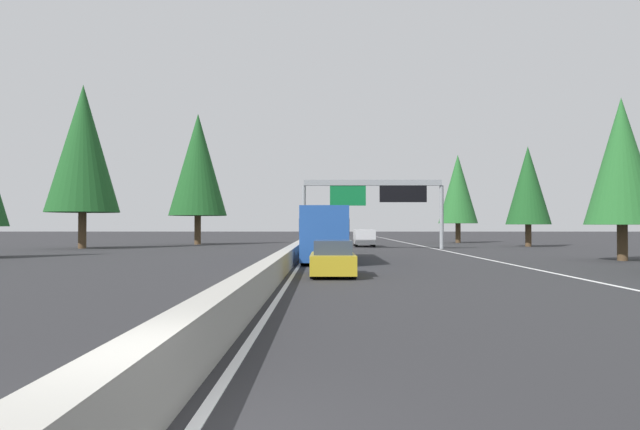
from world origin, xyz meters
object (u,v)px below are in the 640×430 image
(conifer_right_far, at_px, (458,189))
(conifer_left_mid, at_px, (198,165))
(conifer_right_mid, at_px, (528,186))
(sedan_far_right, at_px, (327,243))
(pickup_near_center, at_px, (343,231))
(conifer_right_near, at_px, (622,161))
(conifer_left_near, at_px, (83,149))
(sign_gantry_overhead, at_px, (375,194))
(bus_distant_b, at_px, (324,232))
(minivan_mid_left, at_px, (364,237))
(sedan_far_center, at_px, (333,259))

(conifer_right_far, relative_size, conifer_left_mid, 0.74)
(conifer_right_mid, xyz_separation_m, conifer_right_far, (13.81, 3.99, 0.48))
(sedan_far_right, height_order, conifer_right_mid, conifer_right_mid)
(conifer_left_mid, bearing_deg, conifer_right_mid, -100.70)
(pickup_near_center, relative_size, conifer_right_mid, 0.56)
(conifer_right_near, relative_size, conifer_left_near, 0.65)
(sign_gantry_overhead, height_order, conifer_right_far, conifer_right_far)
(sign_gantry_overhead, bearing_deg, conifer_right_mid, -67.35)
(conifer_left_mid, bearing_deg, conifer_right_far, -76.56)
(bus_distant_b, height_order, conifer_right_near, conifer_right_near)
(conifer_left_near, bearing_deg, conifer_right_near, -115.82)
(sedan_far_right, distance_m, pickup_near_center, 85.33)
(sedan_far_right, bearing_deg, conifer_left_mid, 36.83)
(minivan_mid_left, height_order, conifer_left_mid, conifer_left_mid)
(pickup_near_center, relative_size, conifer_right_far, 0.52)
(pickup_near_center, distance_m, conifer_right_near, 98.58)
(sign_gantry_overhead, relative_size, pickup_near_center, 2.26)
(conifer_right_near, bearing_deg, conifer_right_mid, -6.30)
(bus_distant_b, distance_m, pickup_near_center, 97.61)
(minivan_mid_left, distance_m, conifer_left_near, 27.97)
(conifer_right_mid, bearing_deg, bus_distant_b, 140.62)
(sign_gantry_overhead, relative_size, conifer_left_mid, 0.87)
(sign_gantry_overhead, height_order, minivan_mid_left, sign_gantry_overhead)
(sign_gantry_overhead, xyz_separation_m, conifer_right_near, (-18.18, -13.17, 0.98))
(sign_gantry_overhead, distance_m, conifer_right_mid, 17.28)
(minivan_mid_left, bearing_deg, conifer_left_near, 102.26)
(minivan_mid_left, height_order, conifer_right_mid, conifer_right_mid)
(sign_gantry_overhead, distance_m, minivan_mid_left, 7.86)
(bus_distant_b, xyz_separation_m, conifer_left_mid, (31.36, 14.11, 7.17))
(conifer_right_mid, distance_m, conifer_left_near, 43.02)
(sedan_far_center, bearing_deg, conifer_right_far, -17.88)
(conifer_left_near, bearing_deg, conifer_right_far, -63.33)
(sign_gantry_overhead, bearing_deg, conifer_right_far, -30.23)
(conifer_right_near, xyz_separation_m, conifer_left_mid, (31.34, 31.77, 2.99))
(sign_gantry_overhead, relative_size, bus_distant_b, 1.10)
(pickup_near_center, distance_m, conifer_left_near, 82.90)
(sign_gantry_overhead, relative_size, conifer_left_near, 0.84)
(sedan_far_center, xyz_separation_m, bus_distant_b, (11.07, 0.35, 1.03))
(sedan_far_right, bearing_deg, conifer_right_mid, -58.16)
(sedan_far_right, bearing_deg, pickup_near_center, -2.56)
(minivan_mid_left, bearing_deg, bus_distant_b, 170.95)
(conifer_right_far, bearing_deg, conifer_right_near, -178.14)
(conifer_left_near, relative_size, conifer_left_mid, 1.03)
(sedan_far_right, relative_size, conifer_right_far, 0.41)
(conifer_right_far, bearing_deg, sedan_far_center, 162.12)
(conifer_left_near, bearing_deg, pickup_near_center, -18.47)
(minivan_mid_left, xyz_separation_m, conifer_left_mid, (6.40, 18.09, 7.93))
(conifer_right_mid, relative_size, conifer_left_near, 0.67)
(conifer_left_mid, bearing_deg, minivan_mid_left, -109.47)
(bus_distant_b, height_order, sedan_far_right, bus_distant_b)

